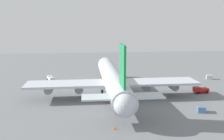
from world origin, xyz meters
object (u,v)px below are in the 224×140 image
object	(u,v)px
baggage_tug	(51,78)
safety_cone_tail	(114,128)
pushback_tractor	(200,90)
safety_cone_nose	(100,77)
cargo_container_fore	(201,109)
cargo_container_aft	(209,77)
cargo_airplane	(112,79)

from	to	relation	value
baggage_tug	safety_cone_tail	bearing A→B (deg)	-157.71
pushback_tractor	safety_cone_tail	world-z (taller)	pushback_tractor
pushback_tractor	safety_cone_nose	xyz separation A→B (m)	(28.17, 33.05, -0.73)
cargo_container_fore	cargo_container_aft	size ratio (longest dim) A/B	0.99
cargo_airplane	safety_cone_tail	xyz separation A→B (m)	(-27.34, 2.43, -5.37)
pushback_tractor	baggage_tug	size ratio (longest dim) A/B	1.26
baggage_tug	safety_cone_nose	xyz separation A→B (m)	(3.79, -21.24, -0.67)
pushback_tractor	cargo_container_aft	size ratio (longest dim) A/B	1.85
cargo_container_aft	safety_cone_tail	size ratio (longest dim) A/B	3.98
cargo_airplane	safety_cone_tail	bearing A→B (deg)	174.93
cargo_airplane	baggage_tug	size ratio (longest dim) A/B	14.19
pushback_tractor	cargo_container_fore	world-z (taller)	pushback_tractor
safety_cone_nose	baggage_tug	bearing A→B (deg)	100.12
baggage_tug	cargo_container_aft	world-z (taller)	baggage_tug
pushback_tractor	safety_cone_nose	bearing A→B (deg)	49.56
cargo_container_fore	safety_cone_nose	bearing A→B (deg)	28.12
pushback_tractor	safety_cone_tail	distance (m)	42.79
cargo_airplane	cargo_container_fore	world-z (taller)	cargo_airplane
safety_cone_nose	cargo_airplane	bearing A→B (deg)	-175.46
cargo_airplane	safety_cone_nose	xyz separation A→B (m)	(27.72, 2.20, -5.32)
cargo_airplane	pushback_tractor	world-z (taller)	cargo_airplane
pushback_tractor	cargo_container_fore	size ratio (longest dim) A/B	1.87
baggage_tug	safety_cone_tail	world-z (taller)	baggage_tug
cargo_container_fore	safety_cone_nose	world-z (taller)	cargo_container_fore
cargo_airplane	cargo_container_fore	distance (m)	29.74
baggage_tug	cargo_container_fore	world-z (taller)	baggage_tug
cargo_airplane	safety_cone_nose	size ratio (longest dim) A/B	72.60
pushback_tractor	cargo_container_fore	xyz separation A→B (m)	(-18.24, 8.24, -0.33)
cargo_container_fore	baggage_tug	bearing A→B (deg)	47.22
cargo_airplane	safety_cone_tail	size ratio (longest dim) A/B	82.63
cargo_container_fore	safety_cone_tail	size ratio (longest dim) A/B	3.93
baggage_tug	cargo_container_fore	distance (m)	62.75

